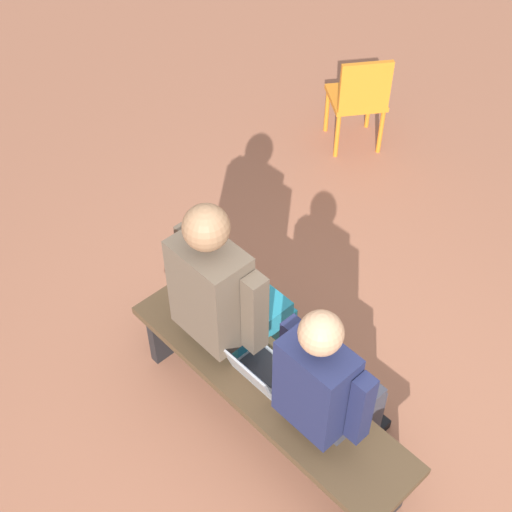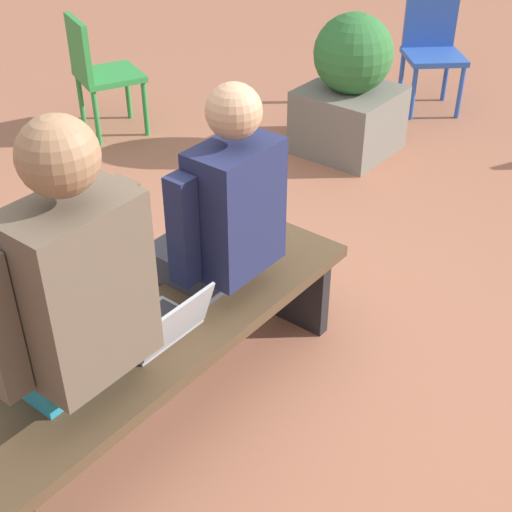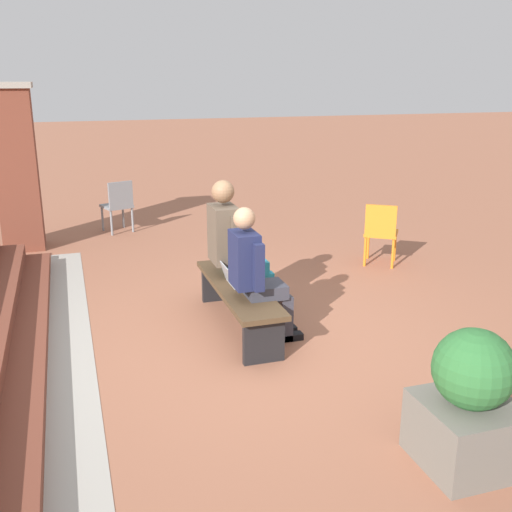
{
  "view_description": "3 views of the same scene",
  "coord_description": "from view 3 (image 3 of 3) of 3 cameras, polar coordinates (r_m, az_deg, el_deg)",
  "views": [
    {
      "loc": [
        -1.14,
        1.55,
        3.58
      ],
      "look_at": [
        0.71,
        -0.2,
        0.99
      ],
      "focal_mm": 50.0,
      "sensor_mm": 36.0,
      "label": 1
    },
    {
      "loc": [
        1.8,
        1.55,
        2.16
      ],
      "look_at": [
        0.25,
        0.33,
        0.83
      ],
      "focal_mm": 50.0,
      "sensor_mm": 36.0,
      "label": 2
    },
    {
      "loc": [
        -4.96,
        1.55,
        2.44
      ],
      "look_at": [
        0.57,
        -0.22,
        0.68
      ],
      "focal_mm": 42.0,
      "sensor_mm": 36.0,
      "label": 3
    }
  ],
  "objects": [
    {
      "name": "bench",
      "position": [
        5.95,
        -1.7,
        -3.67
      ],
      "size": [
        1.8,
        0.44,
        0.45
      ],
      "color": "#4C3823",
      "rests_on": "ground"
    },
    {
      "name": "person_student",
      "position": [
        5.53,
        -0.06,
        -1.43
      ],
      "size": [
        0.52,
        0.66,
        1.31
      ],
      "color": "#383842",
      "rests_on": "ground"
    },
    {
      "name": "concrete_strip",
      "position": [
        5.88,
        -17.24,
        -8.4
      ],
      "size": [
        6.45,
        0.4,
        0.01
      ],
      "primitive_type": "cube",
      "color": "#A8A399",
      "rests_on": "ground"
    },
    {
      "name": "ground_plane",
      "position": [
        5.74,
        -0.32,
        -8.27
      ],
      "size": [
        60.0,
        60.0,
        0.0
      ],
      "primitive_type": "plane",
      "color": "#9E6047"
    },
    {
      "name": "planter",
      "position": [
        4.15,
        19.69,
        -13.08
      ],
      "size": [
        0.6,
        0.6,
        0.94
      ],
      "color": "#6B665B",
      "rests_on": "ground"
    },
    {
      "name": "person_adult",
      "position": [
        6.19,
        -2.07,
        1.06
      ],
      "size": [
        0.6,
        0.76,
        1.44
      ],
      "color": "teal",
      "rests_on": "ground"
    },
    {
      "name": "plastic_chair_foreground",
      "position": [
        9.82,
        -12.98,
        4.93
      ],
      "size": [
        0.53,
        0.53,
        0.84
      ],
      "color": "gray",
      "rests_on": "ground"
    },
    {
      "name": "brick_pillar_left_of_steps",
      "position": [
        9.22,
        -21.85,
        7.86
      ],
      "size": [
        0.64,
        0.64,
        2.35
      ],
      "color": "brown",
      "rests_on": "ground"
    },
    {
      "name": "plastic_chair_far_right",
      "position": [
        8.05,
        11.81,
        2.43
      ],
      "size": [
        0.58,
        0.58,
        0.84
      ],
      "color": "orange",
      "rests_on": "ground"
    },
    {
      "name": "laptop",
      "position": [
        5.93,
        -1.94,
        -2.23
      ],
      "size": [
        0.32,
        0.29,
        0.21
      ],
      "color": "#9EA0A5",
      "rests_on": "bench"
    }
  ]
}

